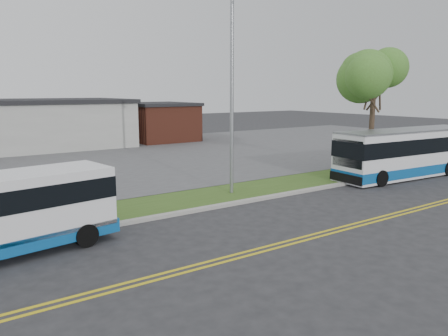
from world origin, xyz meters
TOP-DOWN VIEW (x-y plane):
  - ground at (0.00, 0.00)m, footprint 140.00×140.00m
  - lane_line_north at (0.00, -3.85)m, footprint 70.00×0.12m
  - lane_line_south at (0.00, -4.15)m, footprint 70.00×0.12m
  - curb at (0.00, 1.10)m, footprint 80.00×0.30m
  - verge at (0.00, 2.90)m, footprint 80.00×3.30m
  - parking_lot at (0.00, 17.00)m, footprint 80.00×25.00m
  - brick_wing at (10.50, 26.00)m, footprint 6.30×7.30m
  - tree_east at (14.00, 3.00)m, footprint 5.20×5.20m
  - streetlight_near at (3.00, 2.73)m, footprint 0.35×1.53m
  - shuttle_bus at (-6.94, 0.28)m, footprint 6.88×3.10m
  - transit_bus at (14.39, 0.60)m, footprint 10.41×3.06m

SIDE VIEW (x-z plane):
  - ground at x=0.00m, z-range 0.00..0.00m
  - lane_line_north at x=0.00m, z-range 0.00..0.01m
  - lane_line_south at x=0.00m, z-range 0.00..0.01m
  - verge at x=0.00m, z-range 0.00..0.10m
  - parking_lot at x=0.00m, z-range 0.00..0.10m
  - curb at x=0.00m, z-range 0.00..0.15m
  - shuttle_bus at x=-6.94m, z-range 0.09..2.64m
  - transit_bus at x=14.39m, z-range 0.02..2.87m
  - brick_wing at x=10.50m, z-range 0.01..3.91m
  - streetlight_near at x=3.00m, z-range 0.48..9.98m
  - tree_east at x=14.00m, z-range 2.04..10.37m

